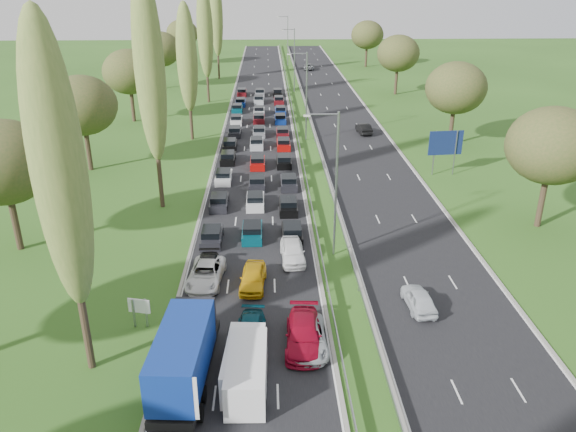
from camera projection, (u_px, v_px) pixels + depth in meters
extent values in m
plane|color=#2A5019|center=(305.00, 136.00, 80.69)|extent=(260.00, 260.00, 0.00)
cube|color=black|center=(258.00, 132.00, 82.76)|extent=(10.50, 215.00, 0.04)
cube|color=black|center=(349.00, 131.00, 83.22)|extent=(10.50, 215.00, 0.04)
cube|color=gray|center=(296.00, 128.00, 82.73)|extent=(0.06, 215.00, 0.32)
cube|color=gray|center=(312.00, 128.00, 82.81)|extent=(0.06, 215.00, 0.32)
cylinder|color=gray|center=(336.00, 187.00, 44.37)|extent=(0.18, 0.18, 12.00)
cylinder|color=gray|center=(306.00, 97.00, 76.48)|extent=(0.18, 0.18, 12.00)
cylinder|color=gray|center=(294.00, 61.00, 108.58)|extent=(0.18, 0.18, 12.00)
cylinder|color=gray|center=(288.00, 41.00, 140.69)|extent=(0.18, 0.18, 12.00)
cylinder|color=#2D2116|center=(84.00, 315.00, 31.94)|extent=(0.44, 0.44, 7.20)
ellipsoid|color=#5D7331|center=(58.00, 168.00, 28.45)|extent=(2.80, 2.80, 16.00)
cylinder|color=#2D2116|center=(159.00, 169.00, 54.73)|extent=(0.44, 0.44, 7.92)
ellipsoid|color=#5D7331|center=(150.00, 68.00, 50.89)|extent=(2.80, 2.80, 17.60)
cylinder|color=#2D2116|center=(191.00, 117.00, 77.95)|extent=(0.44, 0.44, 6.48)
ellipsoid|color=#5D7331|center=(187.00, 58.00, 74.81)|extent=(2.80, 2.80, 14.40)
cylinder|color=#2D2116|center=(208.00, 82.00, 100.74)|extent=(0.44, 0.44, 7.20)
ellipsoid|color=#5D7331|center=(205.00, 31.00, 97.25)|extent=(2.80, 2.80, 16.00)
cylinder|color=#2D2116|center=(218.00, 60.00, 123.53)|extent=(0.44, 0.44, 7.92)
ellipsoid|color=#5D7331|center=(216.00, 14.00, 119.68)|extent=(2.80, 2.80, 17.60)
cylinder|color=#2D2116|center=(15.00, 223.00, 46.73)|extent=(0.56, 0.56, 4.84)
ellipsoid|color=#38471E|center=(3.00, 162.00, 44.64)|extent=(8.00, 8.00, 6.80)
cylinder|color=#2D2116|center=(88.00, 150.00, 65.99)|extent=(0.56, 0.56, 4.84)
ellipsoid|color=#38471E|center=(82.00, 105.00, 63.90)|extent=(8.00, 8.00, 6.80)
cylinder|color=#2D2116|center=(133.00, 106.00, 88.01)|extent=(0.56, 0.56, 4.84)
ellipsoid|color=#38471E|center=(129.00, 72.00, 85.91)|extent=(8.00, 8.00, 6.80)
cylinder|color=#2D2116|center=(163.00, 76.00, 113.69)|extent=(0.56, 0.56, 4.84)
ellipsoid|color=#38471E|center=(160.00, 49.00, 111.60)|extent=(8.00, 8.00, 6.80)
cylinder|color=#2D2116|center=(184.00, 55.00, 143.04)|extent=(0.56, 0.56, 4.84)
ellipsoid|color=#38471E|center=(182.00, 33.00, 140.95)|extent=(8.00, 8.00, 6.80)
cylinder|color=#2D2116|center=(542.00, 202.00, 51.04)|extent=(0.56, 0.56, 4.84)
ellipsoid|color=#38471E|center=(552.00, 146.00, 48.95)|extent=(8.00, 8.00, 6.80)
cylinder|color=#2D2116|center=(451.00, 127.00, 75.81)|extent=(0.56, 0.56, 4.84)
ellipsoid|color=#38471E|center=(456.00, 88.00, 73.71)|extent=(8.00, 8.00, 6.80)
cylinder|color=#2D2116|center=(396.00, 82.00, 107.91)|extent=(0.56, 0.56, 4.84)
ellipsoid|color=#38471E|center=(398.00, 53.00, 105.82)|extent=(8.00, 8.00, 6.80)
cylinder|color=#2D2116|center=(366.00, 57.00, 140.01)|extent=(0.56, 0.56, 4.84)
ellipsoid|color=#38471E|center=(367.00, 35.00, 137.92)|extent=(8.00, 8.00, 6.80)
cube|color=black|center=(212.00, 237.00, 48.68)|extent=(1.75, 4.00, 0.80)
cube|color=black|center=(219.00, 203.00, 56.00)|extent=(1.75, 4.00, 0.80)
cube|color=silver|center=(224.00, 178.00, 62.90)|extent=(1.75, 4.00, 0.80)
cube|color=black|center=(228.00, 159.00, 69.41)|extent=(1.75, 4.00, 0.80)
cube|color=black|center=(230.00, 146.00, 74.68)|extent=(1.75, 4.00, 0.80)
cube|color=black|center=(235.00, 133.00, 80.79)|extent=(1.75, 4.00, 0.80)
cube|color=silver|center=(237.00, 121.00, 87.35)|extent=(1.75, 4.00, 0.80)
cube|color=#053F4C|center=(237.00, 109.00, 94.77)|extent=(1.75, 4.00, 0.80)
cube|color=navy|center=(241.00, 103.00, 99.27)|extent=(1.75, 4.00, 0.80)
cube|color=#590F14|center=(242.00, 93.00, 107.60)|extent=(1.75, 4.00, 0.80)
cube|color=#053F4C|center=(252.00, 233.00, 49.53)|extent=(1.75, 4.00, 0.80)
cube|color=silver|center=(255.00, 202.00, 56.22)|extent=(1.75, 4.00, 0.80)
cube|color=black|center=(257.00, 183.00, 61.21)|extent=(1.75, 4.00, 0.80)
cube|color=#A50C0A|center=(258.00, 163.00, 67.75)|extent=(1.75, 4.00, 0.80)
cube|color=#B2B7BC|center=(257.00, 144.00, 75.33)|extent=(1.75, 4.00, 0.80)
cube|color=slate|center=(259.00, 133.00, 80.83)|extent=(1.75, 4.00, 0.80)
cube|color=#590F14|center=(259.00, 120.00, 88.10)|extent=(1.75, 4.00, 0.80)
cube|color=silver|center=(259.00, 112.00, 93.01)|extent=(1.75, 4.00, 0.80)
cube|color=#B2B7BC|center=(259.00, 100.00, 101.33)|extent=(1.75, 4.00, 0.80)
cube|color=slate|center=(260.00, 93.00, 107.27)|extent=(1.75, 4.00, 0.80)
cube|color=black|center=(292.00, 234.00, 49.34)|extent=(1.75, 4.00, 0.80)
cube|color=black|center=(288.00, 207.00, 55.08)|extent=(1.75, 4.00, 0.80)
cube|color=black|center=(289.00, 183.00, 61.24)|extent=(1.75, 4.00, 0.80)
cube|color=black|center=(284.00, 162.00, 68.20)|extent=(1.75, 4.00, 0.80)
cube|color=#A50C0A|center=(283.00, 145.00, 75.00)|extent=(1.75, 4.00, 0.80)
cube|color=#590F14|center=(282.00, 134.00, 80.33)|extent=(1.75, 4.00, 0.80)
cube|color=navy|center=(280.00, 120.00, 88.00)|extent=(1.75, 4.00, 0.80)
cube|color=navy|center=(280.00, 112.00, 93.14)|extent=(1.75, 4.00, 0.80)
cube|color=#590F14|center=(279.00, 101.00, 100.85)|extent=(1.75, 4.00, 0.80)
cube|color=black|center=(278.00, 93.00, 107.35)|extent=(1.75, 4.00, 0.80)
imported|color=silver|center=(206.00, 274.00, 42.12)|extent=(2.88, 5.50, 1.48)
imported|color=black|center=(207.00, 269.00, 42.94)|extent=(1.95, 4.72, 1.37)
imported|color=#053D4C|center=(250.00, 332.00, 35.49)|extent=(2.19, 4.60, 1.30)
imported|color=gold|center=(253.00, 277.00, 41.61)|extent=(2.15, 4.63, 1.53)
imported|color=#A1A7AA|center=(308.00, 337.00, 34.85)|extent=(2.35, 5.04, 1.40)
imported|color=maroon|center=(304.00, 334.00, 34.98)|extent=(2.61, 5.62, 1.59)
imported|color=white|center=(293.00, 251.00, 45.45)|extent=(2.10, 4.75, 1.59)
imported|color=silver|center=(419.00, 299.00, 38.93)|extent=(1.92, 4.27, 1.42)
imported|color=black|center=(364.00, 128.00, 81.73)|extent=(1.93, 4.61, 1.48)
imported|color=slate|center=(309.00, 67.00, 136.46)|extent=(2.69, 5.36, 1.46)
cube|color=black|center=(187.00, 368.00, 32.09)|extent=(2.44, 9.16, 0.50)
cube|color=navy|center=(182.00, 354.00, 30.34)|extent=(2.55, 6.92, 2.67)
cube|color=silver|center=(172.00, 398.00, 27.19)|extent=(2.48, 0.06, 2.57)
cube|color=black|center=(193.00, 321.00, 34.93)|extent=(2.48, 2.24, 2.20)
cylinder|color=black|center=(194.00, 336.00, 35.27)|extent=(2.14, 1.00, 1.00)
cylinder|color=black|center=(179.00, 414.00, 29.07)|extent=(2.14, 1.00, 1.00)
cube|color=silver|center=(247.00, 372.00, 31.12)|extent=(2.18, 5.44, 2.18)
cube|color=black|center=(248.00, 347.00, 33.36)|extent=(2.12, 0.87, 1.74)
cylinder|color=black|center=(232.00, 364.00, 32.99)|extent=(0.27, 0.74, 0.74)
cylinder|color=black|center=(264.00, 405.00, 29.86)|extent=(0.27, 0.74, 0.74)
cube|color=white|center=(244.00, 364.00, 31.81)|extent=(2.10, 5.25, 2.10)
cube|color=black|center=(246.00, 341.00, 33.97)|extent=(2.05, 0.84, 1.68)
cylinder|color=black|center=(231.00, 357.00, 33.62)|extent=(0.26, 0.71, 0.71)
cylinder|color=black|center=(260.00, 395.00, 30.60)|extent=(0.26, 0.71, 0.71)
cylinder|color=gray|center=(134.00, 313.00, 36.71)|extent=(0.16, 0.16, 2.10)
cylinder|color=gray|center=(146.00, 313.00, 36.74)|extent=(0.16, 0.16, 2.10)
cube|color=silver|center=(139.00, 306.00, 36.51)|extent=(1.48, 0.43, 1.00)
cylinder|color=gray|center=(434.00, 153.00, 64.22)|extent=(0.16, 0.16, 5.20)
cylinder|color=gray|center=(455.00, 153.00, 64.31)|extent=(0.16, 0.16, 5.20)
cube|color=#122051|center=(446.00, 143.00, 63.79)|extent=(3.99, 0.48, 2.80)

